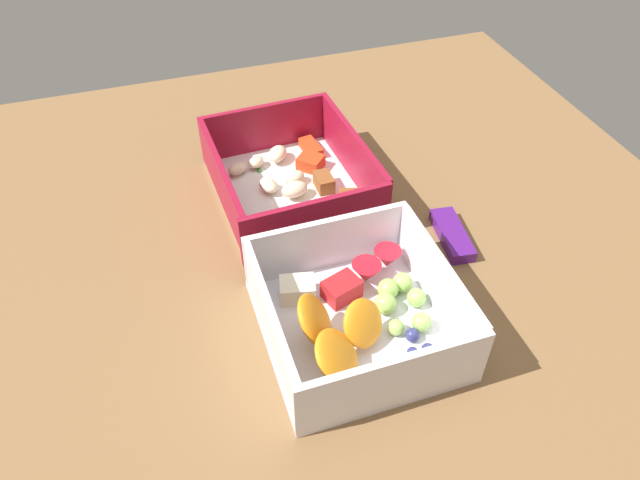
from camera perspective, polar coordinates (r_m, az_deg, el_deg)
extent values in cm
cube|color=brown|center=(57.76, 0.17, -2.52)|extent=(80.00, 80.00, 2.00)
cube|color=white|center=(64.04, -2.77, 4.48)|extent=(18.82, 15.82, 0.60)
cube|color=maroon|center=(69.08, -5.26, 10.73)|extent=(1.32, 14.98, 5.56)
cube|color=maroon|center=(55.74, 0.04, 1.66)|extent=(1.32, 14.98, 5.56)
cube|color=maroon|center=(64.25, 3.26, 8.06)|extent=(16.93, 1.41, 5.56)
cube|color=maroon|center=(60.83, -9.31, 5.16)|extent=(16.93, 1.41, 5.56)
ellipsoid|color=beige|center=(63.42, -4.96, 5.26)|extent=(2.85, 2.30, 1.25)
ellipsoid|color=beige|center=(58.31, -4.94, 1.00)|extent=(2.37, 2.50, 1.02)
ellipsoid|color=beige|center=(64.44, -2.49, 6.05)|extent=(2.32, 2.77, 1.18)
ellipsoid|color=beige|center=(66.30, -7.94, 6.82)|extent=(2.57, 2.79, 1.14)
ellipsoid|color=beige|center=(62.52, -2.32, 4.92)|extent=(2.59, 3.25, 1.44)
ellipsoid|color=beige|center=(67.71, -4.45, 8.19)|extent=(3.39, 3.21, 1.39)
ellipsoid|color=beige|center=(67.10, -6.16, 7.44)|extent=(2.48, 2.58, 1.06)
cube|color=brown|center=(59.54, 2.03, 2.07)|extent=(3.79, 2.97, 1.19)
cube|color=red|center=(69.30, -0.87, 8.83)|extent=(3.65, 2.07, 1.11)
cube|color=brown|center=(63.71, 0.38, 5.58)|extent=(2.61, 1.72, 1.63)
cube|color=brown|center=(61.55, 3.02, 3.94)|extent=(2.36, 2.96, 1.65)
cube|color=red|center=(66.71, -0.91, 7.46)|extent=(3.47, 3.49, 1.44)
cube|color=#387A33|center=(58.58, -4.44, 0.46)|extent=(0.60, 0.40, 0.20)
cube|color=#387A33|center=(66.92, -5.82, 6.68)|extent=(0.60, 0.40, 0.20)
cube|color=#387A33|center=(60.33, -1.83, 2.12)|extent=(0.60, 0.40, 0.20)
cube|color=white|center=(51.25, 3.49, -8.38)|extent=(16.02, 15.37, 0.60)
cube|color=white|center=(53.79, 0.70, -0.28)|extent=(0.69, 15.28, 5.48)
cube|color=white|center=(44.79, 7.28, -13.25)|extent=(0.69, 15.28, 5.48)
cube|color=white|center=(51.33, 11.32, -4.09)|extent=(14.73, 0.69, 5.48)
cube|color=white|center=(47.48, -4.72, -8.32)|extent=(14.73, 0.69, 5.48)
ellipsoid|color=orange|center=(46.29, 1.63, -11.12)|extent=(6.06, 5.92, 4.25)
ellipsoid|color=orange|center=(48.44, 4.18, -7.95)|extent=(5.19, 5.34, 4.11)
ellipsoid|color=orange|center=(48.22, -0.49, -7.67)|extent=(5.55, 5.03, 4.58)
cube|color=red|center=(52.35, 1.99, -4.75)|extent=(3.16, 3.64, 1.85)
cube|color=#F4EACC|center=(52.35, -2.17, -4.76)|extent=(2.92, 3.50, 1.84)
sphere|color=#9ECC60|center=(52.66, 6.54, -4.68)|extent=(1.90, 1.90, 1.90)
sphere|color=#9ECC60|center=(50.75, 9.71, -7.79)|extent=(1.71, 1.71, 1.71)
sphere|color=#9ECC60|center=(51.50, 6.29, -6.06)|extent=(1.95, 1.95, 1.95)
sphere|color=#9ECC60|center=(50.30, 7.29, -8.30)|extent=(1.40, 1.40, 1.40)
sphere|color=#9ECC60|center=(52.45, 9.23, -5.49)|extent=(1.69, 1.69, 1.69)
sphere|color=#9ECC60|center=(53.39, 7.91, -4.04)|extent=(1.83, 1.83, 1.83)
cone|color=red|center=(53.60, 4.44, -3.17)|extent=(2.69, 2.69, 2.15)
cone|color=red|center=(55.12, 6.44, -1.79)|extent=(2.57, 2.57, 2.05)
sphere|color=navy|center=(49.45, 10.32, -10.33)|extent=(1.16, 1.16, 1.16)
sphere|color=navy|center=(48.57, 11.09, -12.03)|extent=(1.04, 1.04, 1.04)
sphere|color=navy|center=(50.14, 8.84, -8.98)|extent=(1.18, 1.18, 1.18)
sphere|color=navy|center=(49.20, 8.86, -10.63)|extent=(0.97, 0.97, 0.97)
cube|color=#51197A|center=(60.02, 12.54, 0.48)|extent=(7.26, 3.32, 1.20)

